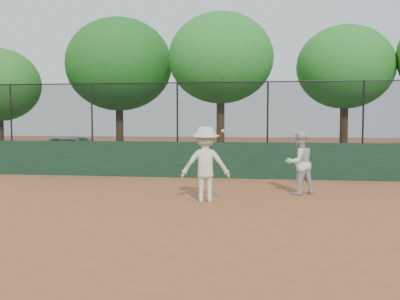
# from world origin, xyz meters

# --- Properties ---
(ground) EXTENTS (80.00, 80.00, 0.00)m
(ground) POSITION_xyz_m (0.00, 0.00, 0.00)
(ground) COLOR #A15A34
(ground) RESTS_ON ground
(back_wall) EXTENTS (26.00, 0.20, 1.20)m
(back_wall) POSITION_xyz_m (0.00, 6.00, 0.60)
(back_wall) COLOR #183622
(back_wall) RESTS_ON ground
(grass_strip) EXTENTS (36.00, 12.00, 0.01)m
(grass_strip) POSITION_xyz_m (0.00, 12.00, 0.00)
(grass_strip) COLOR #2B4A17
(grass_strip) RESTS_ON ground
(parked_car) EXTENTS (4.05, 1.98, 1.33)m
(parked_car) POSITION_xyz_m (-5.36, 8.99, 0.66)
(parked_car) COLOR silver
(parked_car) RESTS_ON ground
(player_second) EXTENTS (1.01, 0.94, 1.65)m
(player_second) POSITION_xyz_m (3.30, 3.09, 0.83)
(player_second) COLOR silver
(player_second) RESTS_ON ground
(player_main) EXTENTS (1.22, 0.79, 1.79)m
(player_main) POSITION_xyz_m (1.00, 1.70, 0.90)
(player_main) COLOR beige
(player_main) RESTS_ON ground
(fence_assembly) EXTENTS (26.00, 0.06, 2.00)m
(fence_assembly) POSITION_xyz_m (-0.03, 6.00, 2.24)
(fence_assembly) COLOR black
(fence_assembly) RESTS_ON back_wall
(tree_1) EXTENTS (5.07, 4.61, 6.74)m
(tree_1) POSITION_xyz_m (-4.44, 11.85, 4.54)
(tree_1) COLOR #422C17
(tree_1) RESTS_ON ground
(tree_2) EXTENTS (4.55, 4.14, 6.57)m
(tree_2) POSITION_xyz_m (0.52, 10.69, 4.59)
(tree_2) COLOR #4B2E1B
(tree_2) RESTS_ON ground
(tree_3) EXTENTS (4.29, 3.90, 6.13)m
(tree_3) POSITION_xyz_m (5.96, 11.96, 4.26)
(tree_3) COLOR #3D2514
(tree_3) RESTS_ON ground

